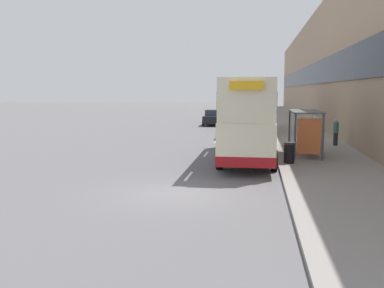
# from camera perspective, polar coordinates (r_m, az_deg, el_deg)

# --- Properties ---
(ground_plane) EXTENTS (220.00, 220.00, 0.00)m
(ground_plane) POSITION_cam_1_polar(r_m,az_deg,el_deg) (15.73, -2.29, -6.63)
(ground_plane) COLOR #5B595B
(pavement) EXTENTS (5.00, 93.00, 0.14)m
(pavement) POSITION_cam_1_polar(r_m,az_deg,el_deg) (53.75, 12.40, 3.09)
(pavement) COLOR gray
(pavement) RESTS_ON ground_plane
(terrace_facade) EXTENTS (3.10, 93.00, 12.27)m
(terrace_facade) POSITION_cam_1_polar(r_m,az_deg,el_deg) (54.09, 16.85, 9.41)
(terrace_facade) COLOR #9E846B
(terrace_facade) RESTS_ON ground_plane
(lane_mark_0) EXTENTS (0.12, 2.00, 0.01)m
(lane_mark_0) POSITION_cam_1_polar(r_m,az_deg,el_deg) (18.81, -0.45, -4.31)
(lane_mark_0) COLOR silver
(lane_mark_0) RESTS_ON ground_plane
(lane_mark_1) EXTENTS (0.12, 2.00, 0.01)m
(lane_mark_1) POSITION_cam_1_polar(r_m,az_deg,el_deg) (25.22, 1.88, -1.36)
(lane_mark_1) COLOR silver
(lane_mark_1) RESTS_ON ground_plane
(lane_mark_2) EXTENTS (0.12, 2.00, 0.01)m
(lane_mark_2) POSITION_cam_1_polar(r_m,az_deg,el_deg) (31.70, 3.26, 0.39)
(lane_mark_2) COLOR silver
(lane_mark_2) RESTS_ON ground_plane
(lane_mark_3) EXTENTS (0.12, 2.00, 0.01)m
(lane_mark_3) POSITION_cam_1_polar(r_m,az_deg,el_deg) (38.20, 4.17, 1.54)
(lane_mark_3) COLOR silver
(lane_mark_3) RESTS_ON ground_plane
(lane_mark_4) EXTENTS (0.12, 2.00, 0.01)m
(lane_mark_4) POSITION_cam_1_polar(r_m,az_deg,el_deg) (44.73, 4.82, 2.36)
(lane_mark_4) COLOR silver
(lane_mark_4) RESTS_ON ground_plane
(lane_mark_5) EXTENTS (0.12, 2.00, 0.01)m
(lane_mark_5) POSITION_cam_1_polar(r_m,az_deg,el_deg) (51.27, 5.30, 2.97)
(lane_mark_5) COLOR silver
(lane_mark_5) RESTS_ON ground_plane
(bus_shelter) EXTENTS (1.60, 4.20, 2.48)m
(bus_shelter) POSITION_cam_1_polar(r_m,az_deg,el_deg) (24.41, 15.33, 2.52)
(bus_shelter) COLOR #4C4C51
(bus_shelter) RESTS_ON ground_plane
(double_decker_bus_near) EXTENTS (2.85, 11.39, 4.30)m
(double_decker_bus_near) POSITION_cam_1_polar(r_m,az_deg,el_deg) (23.63, 7.55, 3.56)
(double_decker_bus_near) COLOR beige
(double_decker_bus_near) RESTS_ON ground_plane
(double_decker_bus_ahead) EXTENTS (2.85, 11.49, 4.30)m
(double_decker_bus_ahead) POSITION_cam_1_polar(r_m,az_deg,el_deg) (39.29, 8.07, 4.98)
(double_decker_bus_ahead) COLOR beige
(double_decker_bus_ahead) RESTS_ON ground_plane
(car_0) EXTENTS (2.04, 4.30, 1.67)m
(car_0) POSITION_cam_1_polar(r_m,az_deg,el_deg) (46.06, 2.86, 3.55)
(car_0) COLOR black
(car_0) RESTS_ON ground_plane
(car_1) EXTENTS (1.97, 4.57, 1.66)m
(car_1) POSITION_cam_1_polar(r_m,az_deg,el_deg) (63.22, 4.30, 4.52)
(car_1) COLOR black
(car_1) RESTS_ON ground_plane
(pedestrian_at_shelter) EXTENTS (0.34, 0.34, 1.72)m
(pedestrian_at_shelter) POSITION_cam_1_polar(r_m,az_deg,el_deg) (27.96, 16.43, 1.28)
(pedestrian_at_shelter) COLOR #23232D
(pedestrian_at_shelter) RESTS_ON ground_plane
(pedestrian_1) EXTENTS (0.35, 0.35, 1.75)m
(pedestrian_1) POSITION_cam_1_polar(r_m,az_deg,el_deg) (29.61, 18.63, 1.54)
(pedestrian_1) COLOR #23232D
(pedestrian_1) RESTS_ON ground_plane
(litter_bin) EXTENTS (0.55, 0.55, 1.05)m
(litter_bin) POSITION_cam_1_polar(r_m,az_deg,el_deg) (21.83, 12.84, -1.12)
(litter_bin) COLOR black
(litter_bin) RESTS_ON ground_plane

